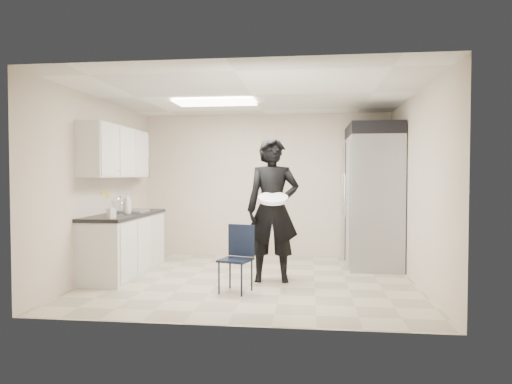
# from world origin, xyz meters

# --- Properties ---
(floor) EXTENTS (4.50, 4.50, 0.00)m
(floor) POSITION_xyz_m (0.00, 0.00, 0.00)
(floor) COLOR #BBB092
(floor) RESTS_ON ground
(ceiling) EXTENTS (4.50, 4.50, 0.00)m
(ceiling) POSITION_xyz_m (0.00, 0.00, 2.60)
(ceiling) COLOR silver
(ceiling) RESTS_ON back_wall
(back_wall) EXTENTS (4.50, 0.00, 4.50)m
(back_wall) POSITION_xyz_m (0.00, 2.00, 1.30)
(back_wall) COLOR beige
(back_wall) RESTS_ON floor
(left_wall) EXTENTS (0.00, 4.00, 4.00)m
(left_wall) POSITION_xyz_m (-2.25, 0.00, 1.30)
(left_wall) COLOR beige
(left_wall) RESTS_ON floor
(right_wall) EXTENTS (0.00, 4.00, 4.00)m
(right_wall) POSITION_xyz_m (2.25, 0.00, 1.30)
(right_wall) COLOR beige
(right_wall) RESTS_ON floor
(ceiling_panel) EXTENTS (1.20, 0.60, 0.02)m
(ceiling_panel) POSITION_xyz_m (-0.60, 0.40, 2.57)
(ceiling_panel) COLOR white
(ceiling_panel) RESTS_ON ceiling
(lower_counter) EXTENTS (0.60, 1.90, 0.86)m
(lower_counter) POSITION_xyz_m (-1.95, 0.20, 0.43)
(lower_counter) COLOR silver
(lower_counter) RESTS_ON floor
(countertop) EXTENTS (0.64, 1.95, 0.05)m
(countertop) POSITION_xyz_m (-1.95, 0.20, 0.89)
(countertop) COLOR black
(countertop) RESTS_ON lower_counter
(sink) EXTENTS (0.42, 0.40, 0.14)m
(sink) POSITION_xyz_m (-1.93, 0.45, 0.87)
(sink) COLOR gray
(sink) RESTS_ON countertop
(faucet) EXTENTS (0.02, 0.02, 0.24)m
(faucet) POSITION_xyz_m (-2.13, 0.45, 1.02)
(faucet) COLOR silver
(faucet) RESTS_ON countertop
(upper_cabinets) EXTENTS (0.35, 1.80, 0.75)m
(upper_cabinets) POSITION_xyz_m (-2.08, 0.20, 1.83)
(upper_cabinets) COLOR silver
(upper_cabinets) RESTS_ON left_wall
(towel_dispenser) EXTENTS (0.22, 0.30, 0.35)m
(towel_dispenser) POSITION_xyz_m (-2.14, 1.35, 1.62)
(towel_dispenser) COLOR black
(towel_dispenser) RESTS_ON left_wall
(notice_sticker_left) EXTENTS (0.00, 0.12, 0.07)m
(notice_sticker_left) POSITION_xyz_m (-2.24, 0.10, 1.22)
(notice_sticker_left) COLOR yellow
(notice_sticker_left) RESTS_ON left_wall
(notice_sticker_right) EXTENTS (0.00, 0.12, 0.07)m
(notice_sticker_right) POSITION_xyz_m (-2.24, 0.30, 1.18)
(notice_sticker_right) COLOR yellow
(notice_sticker_right) RESTS_ON left_wall
(commercial_fridge) EXTENTS (0.80, 1.35, 2.10)m
(commercial_fridge) POSITION_xyz_m (1.83, 1.27, 1.05)
(commercial_fridge) COLOR gray
(commercial_fridge) RESTS_ON floor
(fridge_compressor) EXTENTS (0.80, 1.35, 0.20)m
(fridge_compressor) POSITION_xyz_m (1.83, 1.27, 2.20)
(fridge_compressor) COLOR black
(fridge_compressor) RESTS_ON commercial_fridge
(folding_chair) EXTENTS (0.45, 0.45, 0.82)m
(folding_chair) POSITION_xyz_m (-0.12, -0.71, 0.41)
(folding_chair) COLOR black
(folding_chair) RESTS_ON floor
(man_tuxedo) EXTENTS (0.78, 0.56, 2.00)m
(man_tuxedo) POSITION_xyz_m (0.30, -0.03, 1.00)
(man_tuxedo) COLOR black
(man_tuxedo) RESTS_ON floor
(bucket_lid) EXTENTS (0.44, 0.44, 0.05)m
(bucket_lid) POSITION_xyz_m (0.32, -0.27, 1.17)
(bucket_lid) COLOR silver
(bucket_lid) RESTS_ON man_tuxedo
(soap_bottle_a) EXTENTS (0.17, 0.17, 0.31)m
(soap_bottle_a) POSITION_xyz_m (-1.88, 0.13, 1.07)
(soap_bottle_a) COLOR white
(soap_bottle_a) RESTS_ON countertop
(soap_bottle_b) EXTENTS (0.12, 0.12, 0.20)m
(soap_bottle_b) POSITION_xyz_m (-1.78, -0.65, 1.01)
(soap_bottle_b) COLOR #A3A5AE
(soap_bottle_b) RESTS_ON countertop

